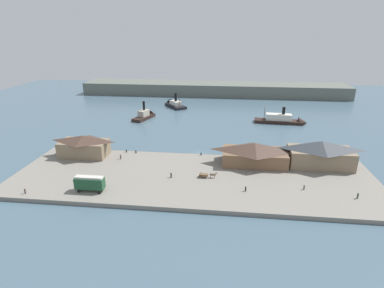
{
  "coord_description": "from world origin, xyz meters",
  "views": [
    {
      "loc": [
        9.31,
        -106.03,
        43.35
      ],
      "look_at": [
        -3.2,
        3.9,
        2.0
      ],
      "focal_mm": 28.93,
      "sensor_mm": 36.0,
      "label": 1
    }
  ],
  "objects_px": {
    "pedestrian_walking_west": "(171,175)",
    "pedestrian_near_cart": "(304,187)",
    "ferry_shed_west_terminal": "(255,154)",
    "pedestrian_at_waters_edge": "(358,196)",
    "ferry_approaching_west": "(284,120)",
    "street_tram": "(90,183)",
    "ferry_shed_east_terminal": "(84,146)",
    "pedestrian_near_west_shed": "(246,189)",
    "pedestrian_by_tram": "(121,157)",
    "horse_cart": "(207,175)",
    "mooring_post_center_east": "(126,151)",
    "mooring_post_center_west": "(136,152)",
    "ferry_near_quay": "(146,115)",
    "ferry_shed_customs_shed": "(321,154)",
    "pedestrian_near_east_shed": "(25,191)",
    "ferry_outer_harbor": "(174,104)",
    "mooring_post_east": "(201,154)"
  },
  "relations": [
    {
      "from": "pedestrian_walking_west",
      "to": "pedestrian_near_cart",
      "type": "distance_m",
      "value": 38.3
    },
    {
      "from": "ferry_shed_west_terminal",
      "to": "pedestrian_at_waters_edge",
      "type": "height_order",
      "value": "ferry_shed_west_terminal"
    },
    {
      "from": "pedestrian_walking_west",
      "to": "ferry_approaching_west",
      "type": "relative_size",
      "value": 0.07
    },
    {
      "from": "pedestrian_at_waters_edge",
      "to": "street_tram",
      "type": "bearing_deg",
      "value": -176.73
    },
    {
      "from": "ferry_shed_east_terminal",
      "to": "pedestrian_near_west_shed",
      "type": "distance_m",
      "value": 58.64
    },
    {
      "from": "street_tram",
      "to": "ferry_approaching_west",
      "type": "bearing_deg",
      "value": 50.0
    },
    {
      "from": "street_tram",
      "to": "pedestrian_by_tram",
      "type": "height_order",
      "value": "street_tram"
    },
    {
      "from": "street_tram",
      "to": "horse_cart",
      "type": "xyz_separation_m",
      "value": [
        31.57,
        11.86,
        -1.64
      ]
    },
    {
      "from": "horse_cart",
      "to": "pedestrian_walking_west",
      "type": "distance_m",
      "value": 10.89
    },
    {
      "from": "pedestrian_walking_west",
      "to": "mooring_post_center_east",
      "type": "height_order",
      "value": "pedestrian_walking_west"
    },
    {
      "from": "horse_cart",
      "to": "ferry_shed_west_terminal",
      "type": "bearing_deg",
      "value": 39.17
    },
    {
      "from": "pedestrian_near_cart",
      "to": "mooring_post_center_west",
      "type": "distance_m",
      "value": 58.28
    },
    {
      "from": "ferry_shed_east_terminal",
      "to": "mooring_post_center_east",
      "type": "xyz_separation_m",
      "value": [
        13.56,
        4.93,
        -3.34
      ]
    },
    {
      "from": "pedestrian_walking_west",
      "to": "pedestrian_near_west_shed",
      "type": "bearing_deg",
      "value": -15.09
    },
    {
      "from": "street_tram",
      "to": "ferry_near_quay",
      "type": "relative_size",
      "value": 0.49
    },
    {
      "from": "ferry_shed_east_terminal",
      "to": "ferry_shed_customs_shed",
      "type": "bearing_deg",
      "value": 0.24
    },
    {
      "from": "pedestrian_near_west_shed",
      "to": "pedestrian_near_cart",
      "type": "bearing_deg",
      "value": 9.66
    },
    {
      "from": "ferry_shed_west_terminal",
      "to": "ferry_shed_customs_shed",
      "type": "relative_size",
      "value": 1.04
    },
    {
      "from": "pedestrian_by_tram",
      "to": "pedestrian_near_east_shed",
      "type": "xyz_separation_m",
      "value": [
        -18.02,
        -26.07,
        -0.05
      ]
    },
    {
      "from": "ferry_shed_customs_shed",
      "to": "pedestrian_by_tram",
      "type": "bearing_deg",
      "value": -178.47
    },
    {
      "from": "street_tram",
      "to": "horse_cart",
      "type": "height_order",
      "value": "street_tram"
    },
    {
      "from": "pedestrian_near_east_shed",
      "to": "mooring_post_center_west",
      "type": "xyz_separation_m",
      "value": [
        21.67,
        32.06,
        -0.32
      ]
    },
    {
      "from": "pedestrian_at_waters_edge",
      "to": "pedestrian_by_tram",
      "type": "height_order",
      "value": "pedestrian_by_tram"
    },
    {
      "from": "pedestrian_walking_west",
      "to": "ferry_outer_harbor",
      "type": "distance_m",
      "value": 96.11
    },
    {
      "from": "pedestrian_near_west_shed",
      "to": "pedestrian_near_east_shed",
      "type": "distance_m",
      "value": 60.27
    },
    {
      "from": "ferry_approaching_west",
      "to": "ferry_near_quay",
      "type": "xyz_separation_m",
      "value": [
        -69.51,
        1.39,
        -0.05
      ]
    },
    {
      "from": "pedestrian_walking_west",
      "to": "mooring_post_center_east",
      "type": "relative_size",
      "value": 1.93
    },
    {
      "from": "street_tram",
      "to": "ferry_outer_harbor",
      "type": "xyz_separation_m",
      "value": [
        5.43,
        105.52,
        -2.46
      ]
    },
    {
      "from": "ferry_shed_west_terminal",
      "to": "ferry_shed_customs_shed",
      "type": "bearing_deg",
      "value": 1.58
    },
    {
      "from": "mooring_post_east",
      "to": "ferry_approaching_west",
      "type": "xyz_separation_m",
      "value": [
        36.54,
        47.99,
        -0.07
      ]
    },
    {
      "from": "mooring_post_east",
      "to": "ferry_near_quay",
      "type": "bearing_deg",
      "value": 123.73
    },
    {
      "from": "pedestrian_near_west_shed",
      "to": "ferry_shed_west_terminal",
      "type": "bearing_deg",
      "value": 79.22
    },
    {
      "from": "mooring_post_center_west",
      "to": "ferry_near_quay",
      "type": "height_order",
      "value": "ferry_near_quay"
    },
    {
      "from": "ferry_shed_customs_shed",
      "to": "mooring_post_center_west",
      "type": "distance_m",
      "value": 62.97
    },
    {
      "from": "street_tram",
      "to": "mooring_post_center_east",
      "type": "height_order",
      "value": "street_tram"
    },
    {
      "from": "ferry_shed_east_terminal",
      "to": "pedestrian_near_east_shed",
      "type": "relative_size",
      "value": 9.86
    },
    {
      "from": "pedestrian_near_west_shed",
      "to": "pedestrian_near_east_shed",
      "type": "height_order",
      "value": "pedestrian_near_east_shed"
    },
    {
      "from": "street_tram",
      "to": "pedestrian_near_cart",
      "type": "bearing_deg",
      "value": 7.26
    },
    {
      "from": "mooring_post_center_west",
      "to": "pedestrian_at_waters_edge",
      "type": "bearing_deg",
      "value": -20.03
    },
    {
      "from": "pedestrian_by_tram",
      "to": "pedestrian_near_cart",
      "type": "bearing_deg",
      "value": -14.66
    },
    {
      "from": "ferry_approaching_west",
      "to": "ferry_outer_harbor",
      "type": "distance_m",
      "value": 65.75
    },
    {
      "from": "ferry_shed_east_terminal",
      "to": "pedestrian_by_tram",
      "type": "relative_size",
      "value": 9.23
    },
    {
      "from": "pedestrian_walking_west",
      "to": "mooring_post_center_west",
      "type": "relative_size",
      "value": 1.93
    },
    {
      "from": "pedestrian_by_tram",
      "to": "ferry_approaching_west",
      "type": "distance_m",
      "value": 83.92
    },
    {
      "from": "horse_cart",
      "to": "mooring_post_east",
      "type": "xyz_separation_m",
      "value": [
        -3.35,
        17.34,
        -0.48
      ]
    },
    {
      "from": "ferry_shed_east_terminal",
      "to": "horse_cart",
      "type": "xyz_separation_m",
      "value": [
        44.17,
        -12.26,
        -2.86
      ]
    },
    {
      "from": "ferry_shed_west_terminal",
      "to": "pedestrian_by_tram",
      "type": "relative_size",
      "value": 11.81
    },
    {
      "from": "pedestrian_by_tram",
      "to": "pedestrian_near_east_shed",
      "type": "relative_size",
      "value": 1.07
    },
    {
      "from": "ferry_shed_east_terminal",
      "to": "ferry_shed_customs_shed",
      "type": "distance_m",
      "value": 79.94
    },
    {
      "from": "street_tram",
      "to": "pedestrian_near_east_shed",
      "type": "distance_m",
      "value": 17.48
    }
  ]
}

